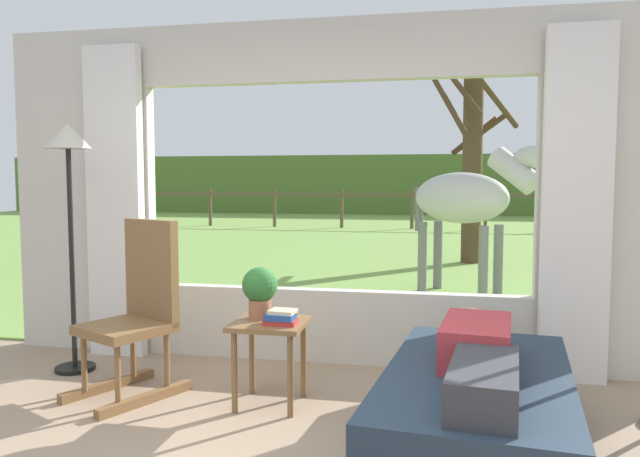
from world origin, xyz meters
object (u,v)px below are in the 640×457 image
object	(u,v)px
side_table	(270,336)
book_stack	(281,317)
recliner_sofa	(477,410)
pasture_tree	(472,164)
floor_lamp_left	(69,172)
reclining_person	(479,354)
rocking_chair	(138,309)
horse	(467,199)
potted_plant	(260,289)

from	to	relation	value
side_table	book_stack	xyz separation A→B (m)	(0.09, -0.06, 0.14)
recliner_sofa	pasture_tree	world-z (taller)	pasture_tree
floor_lamp_left	pasture_tree	world-z (taller)	pasture_tree
reclining_person	side_table	bearing A→B (deg)	164.87
reclining_person	pasture_tree	xyz separation A→B (m)	(0.29, 7.24, 1.13)
side_table	pasture_tree	distance (m)	7.03
rocking_chair	recliner_sofa	bearing A→B (deg)	13.60
side_table	horse	distance (m)	4.07
recliner_sofa	side_table	size ratio (longest dim) A/B	3.45
recliner_sofa	side_table	distance (m)	1.30
reclining_person	pasture_tree	distance (m)	7.34
reclining_person	rocking_chair	world-z (taller)	rocking_chair
book_stack	horse	xyz separation A→B (m)	(1.21, 3.85, 0.59)
pasture_tree	reclining_person	bearing A→B (deg)	-92.30
reclining_person	book_stack	bearing A→B (deg)	166.13
rocking_chair	horse	size ratio (longest dim) A/B	0.65
recliner_sofa	horse	world-z (taller)	horse
reclining_person	pasture_tree	world-z (taller)	pasture_tree
rocking_chair	floor_lamp_left	size ratio (longest dim) A/B	0.63
reclining_person	horse	size ratio (longest dim) A/B	0.83
recliner_sofa	floor_lamp_left	world-z (taller)	floor_lamp_left
potted_plant	horse	xyz separation A→B (m)	(1.38, 3.73, 0.45)
recliner_sofa	horse	size ratio (longest dim) A/B	1.04
recliner_sofa	reclining_person	world-z (taller)	reclining_person
side_table	pasture_tree	size ratio (longest dim) A/B	0.16
book_stack	floor_lamp_left	bearing A→B (deg)	165.14
rocking_chair	horse	bearing A→B (deg)	86.07
horse	book_stack	bearing A→B (deg)	17.58
side_table	rocking_chair	bearing A→B (deg)	177.03
book_stack	pasture_tree	world-z (taller)	pasture_tree
potted_plant	book_stack	world-z (taller)	potted_plant
floor_lamp_left	pasture_tree	distance (m)	7.09
floor_lamp_left	horse	world-z (taller)	floor_lamp_left
recliner_sofa	floor_lamp_left	distance (m)	3.14
floor_lamp_left	horse	distance (m)	4.47
side_table	potted_plant	world-z (taller)	potted_plant
reclining_person	book_stack	distance (m)	1.19
pasture_tree	potted_plant	bearing A→B (deg)	-103.23
potted_plant	pasture_tree	xyz separation A→B (m)	(1.58, 6.70, 0.95)
horse	pasture_tree	bearing A→B (deg)	-148.65
recliner_sofa	floor_lamp_left	bearing A→B (deg)	170.42
side_table	book_stack	bearing A→B (deg)	-35.75
rocking_chair	pasture_tree	world-z (taller)	pasture_tree
reclining_person	book_stack	size ratio (longest dim) A/B	7.55
rocking_chair	reclining_person	bearing A→B (deg)	12.32
potted_plant	floor_lamp_left	xyz separation A→B (m)	(-1.50, 0.32, 0.73)
reclining_person	floor_lamp_left	bearing A→B (deg)	169.48
side_table	floor_lamp_left	size ratio (longest dim) A/B	0.29
side_table	pasture_tree	xyz separation A→B (m)	(1.50, 6.76, 1.22)
recliner_sofa	horse	xyz separation A→B (m)	(0.10, 4.22, 0.94)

